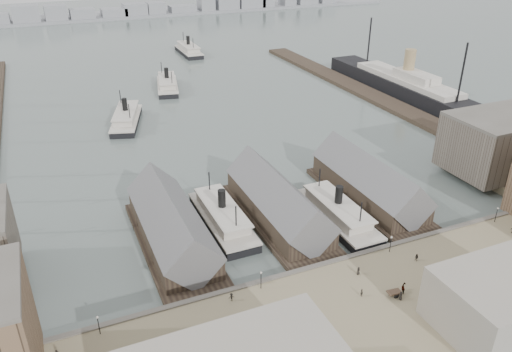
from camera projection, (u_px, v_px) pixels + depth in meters
name	position (u px, v px, depth m)	size (l,w,h in m)	color
ground	(311.00, 258.00, 107.57)	(900.00, 900.00, 0.00)	#53605D
quay	(365.00, 314.00, 90.74)	(180.00, 30.00, 2.00)	#827557
seawall	(324.00, 267.00, 102.80)	(180.00, 1.20, 2.30)	#59544C
east_wharf	(370.00, 95.00, 208.63)	(10.00, 180.00, 1.60)	#2D231C
ferry_shed_west	(172.00, 227.00, 110.08)	(14.00, 42.00, 12.60)	#2D231C
ferry_shed_center	(278.00, 204.00, 119.31)	(14.00, 42.00, 12.60)	#2D231C
ferry_shed_east	(369.00, 184.00, 128.54)	(14.00, 42.00, 12.60)	#2D231C
warehouse_east_back	(500.00, 144.00, 139.73)	(28.00, 20.00, 15.00)	#60564C
street_bldg_center	(507.00, 299.00, 85.31)	(24.00, 16.00, 10.00)	gray
lamp_post_far_w	(98.00, 322.00, 83.74)	(0.44, 0.44, 3.92)	black
lamp_post_near_w	(261.00, 277.00, 94.39)	(0.44, 0.44, 3.92)	black
lamp_post_near_e	(391.00, 241.00, 105.04)	(0.44, 0.44, 3.92)	black
lamp_post_far_e	(497.00, 212.00, 115.70)	(0.44, 0.44, 3.92)	black
far_shore	(94.00, 14.00, 378.75)	(500.00, 40.00, 15.72)	gray
ferry_docked_west	(222.00, 217.00, 118.32)	(8.46, 28.20, 10.07)	black
ferry_docked_east	(337.00, 213.00, 119.92)	(8.49, 28.31, 10.11)	black
ferry_open_near	(126.00, 118.00, 178.97)	(16.48, 29.71, 10.16)	black
ferry_open_mid	(167.00, 84.00, 216.79)	(14.22, 29.25, 10.04)	black
ferry_open_far	(189.00, 50.00, 275.96)	(9.20, 29.55, 10.52)	black
ocean_steamer	(406.00, 86.00, 207.57)	(13.29, 97.14, 19.43)	black
horse_cart_center	(263.00, 318.00, 87.30)	(4.94, 1.96, 1.54)	black
horse_cart_right	(402.00, 290.00, 94.03)	(4.72, 2.00, 1.61)	black
pedestrian_1	(176.00, 352.00, 80.21)	(0.88, 0.69, 1.81)	black
pedestrian_2	(231.00, 297.00, 92.15)	(1.05, 0.61, 1.63)	black
pedestrian_3	(265.00, 346.00, 81.47)	(0.92, 0.38, 1.57)	black
pedestrian_4	(358.00, 271.00, 99.05)	(0.83, 0.54, 1.70)	black
pedestrian_5	(362.00, 293.00, 93.27)	(0.59, 0.43, 1.61)	black
pedestrian_6	(417.00, 258.00, 103.04)	(0.80, 0.62, 1.64)	black
pedestrian_7	(484.00, 285.00, 95.31)	(1.01, 0.58, 1.57)	black
pedestrian_10	(401.00, 296.00, 92.33)	(0.87, 0.56, 1.77)	black
pedestrian_11	(472.00, 298.00, 91.79)	(0.79, 0.52, 1.63)	black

